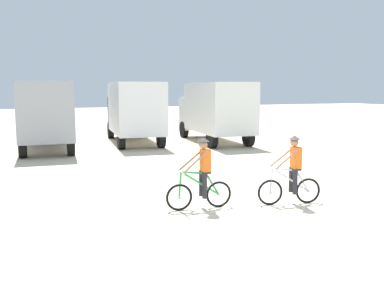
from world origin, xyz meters
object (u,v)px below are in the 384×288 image
at_px(cyclist_cowboy_hat, 292,173).
at_px(cyclist_orange_shirt, 201,176).
at_px(box_truck_grey_hauler, 46,112).
at_px(box_truck_white_box, 215,109).
at_px(box_truck_avon_van, 134,109).

bearing_deg(cyclist_cowboy_hat, cyclist_orange_shirt, 167.70).
bearing_deg(box_truck_grey_hauler, box_truck_white_box, -2.66).
relative_size(box_truck_grey_hauler, cyclist_orange_shirt, 3.79).
bearing_deg(box_truck_avon_van, cyclist_cowboy_hat, -88.12).
distance_m(cyclist_orange_shirt, cyclist_cowboy_hat, 2.41).
bearing_deg(box_truck_avon_van, box_truck_grey_hauler, -169.01).
bearing_deg(box_truck_grey_hauler, cyclist_cowboy_hat, -68.50).
xyz_separation_m(box_truck_white_box, cyclist_cowboy_hat, (-3.88, -12.66, -1.03)).
relative_size(box_truck_white_box, cyclist_orange_shirt, 3.80).
bearing_deg(cyclist_cowboy_hat, box_truck_white_box, 72.94).
distance_m(box_truck_avon_van, cyclist_cowboy_hat, 14.03).
bearing_deg(cyclist_orange_shirt, box_truck_white_box, 62.81).
xyz_separation_m(cyclist_orange_shirt, cyclist_cowboy_hat, (2.35, -0.51, 0.00)).
bearing_deg(box_truck_white_box, box_truck_grey_hauler, 177.34).
relative_size(box_truck_avon_van, box_truck_white_box, 1.00).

